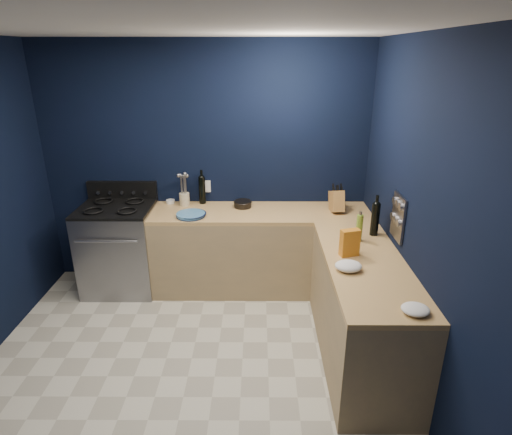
{
  "coord_description": "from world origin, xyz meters",
  "views": [
    {
      "loc": [
        0.57,
        -2.72,
        2.46
      ],
      "look_at": [
        0.55,
        1.0,
        1.0
      ],
      "focal_mm": 29.62,
      "sensor_mm": 36.0,
      "label": 1
    }
  ],
  "objects_px": {
    "plate_stack": "(191,215)",
    "utensil_crock": "(185,199)",
    "knife_block": "(337,201)",
    "gas_range": "(120,249)",
    "crouton_bag": "(350,243)"
  },
  "relations": [
    {
      "from": "plate_stack",
      "to": "utensil_crock",
      "type": "height_order",
      "value": "utensil_crock"
    },
    {
      "from": "plate_stack",
      "to": "knife_block",
      "type": "xyz_separation_m",
      "value": [
        1.5,
        0.17,
        0.09
      ]
    },
    {
      "from": "utensil_crock",
      "to": "knife_block",
      "type": "bearing_deg",
      "value": -6.34
    },
    {
      "from": "gas_range",
      "to": "utensil_crock",
      "type": "relative_size",
      "value": 6.76
    },
    {
      "from": "gas_range",
      "to": "utensil_crock",
      "type": "distance_m",
      "value": 0.89
    },
    {
      "from": "plate_stack",
      "to": "gas_range",
      "type": "bearing_deg",
      "value": 170.21
    },
    {
      "from": "crouton_bag",
      "to": "plate_stack",
      "type": "bearing_deg",
      "value": 132.42
    },
    {
      "from": "knife_block",
      "to": "utensil_crock",
      "type": "bearing_deg",
      "value": 168.32
    },
    {
      "from": "gas_range",
      "to": "utensil_crock",
      "type": "xyz_separation_m",
      "value": [
        0.7,
        0.2,
        0.51
      ]
    },
    {
      "from": "plate_stack",
      "to": "crouton_bag",
      "type": "xyz_separation_m",
      "value": [
        1.43,
        -0.87,
        0.09
      ]
    },
    {
      "from": "crouton_bag",
      "to": "utensil_crock",
      "type": "bearing_deg",
      "value": 125.6
    },
    {
      "from": "utensil_crock",
      "to": "knife_block",
      "type": "xyz_separation_m",
      "value": [
        1.62,
        -0.18,
        0.04
      ]
    },
    {
      "from": "plate_stack",
      "to": "knife_block",
      "type": "distance_m",
      "value": 1.52
    },
    {
      "from": "plate_stack",
      "to": "crouton_bag",
      "type": "bearing_deg",
      "value": -31.35
    },
    {
      "from": "crouton_bag",
      "to": "gas_range",
      "type": "bearing_deg",
      "value": 139.5
    }
  ]
}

